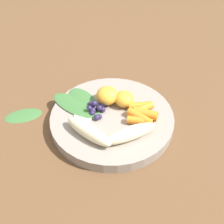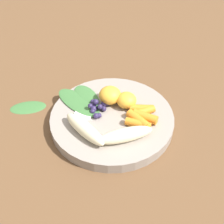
{
  "view_description": "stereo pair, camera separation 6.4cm",
  "coord_description": "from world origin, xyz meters",
  "px_view_note": "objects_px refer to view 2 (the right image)",
  "views": [
    {
      "loc": [
        -0.37,
        0.29,
        0.47
      ],
      "look_at": [
        0.0,
        0.0,
        0.03
      ],
      "focal_mm": 47.54,
      "sensor_mm": 36.0,
      "label": 1
    },
    {
      "loc": [
        -0.4,
        0.24,
        0.47
      ],
      "look_at": [
        0.0,
        0.0,
        0.03
      ],
      "focal_mm": 47.54,
      "sensor_mm": 36.0,
      "label": 2
    }
  ],
  "objects_px": {
    "banana_peeled_left": "(125,135)",
    "orange_segment_near": "(110,95)",
    "banana_peeled_right": "(85,129)",
    "kale_leaf_stray": "(28,107)",
    "bowl": "(112,119)"
  },
  "relations": [
    {
      "from": "banana_peeled_right",
      "to": "orange_segment_near",
      "type": "bearing_deg",
      "value": 110.69
    },
    {
      "from": "bowl",
      "to": "banana_peeled_left",
      "type": "xyz_separation_m",
      "value": [
        -0.07,
        0.01,
        0.03
      ]
    },
    {
      "from": "banana_peeled_left",
      "to": "orange_segment_near",
      "type": "relative_size",
      "value": 2.28
    },
    {
      "from": "kale_leaf_stray",
      "to": "banana_peeled_right",
      "type": "bearing_deg",
      "value": 134.07
    },
    {
      "from": "orange_segment_near",
      "to": "kale_leaf_stray",
      "type": "bearing_deg",
      "value": 57.92
    },
    {
      "from": "orange_segment_near",
      "to": "bowl",
      "type": "bearing_deg",
      "value": 154.89
    },
    {
      "from": "bowl",
      "to": "banana_peeled_right",
      "type": "xyz_separation_m",
      "value": [
        -0.02,
        0.08,
        0.03
      ]
    },
    {
      "from": "banana_peeled_left",
      "to": "bowl",
      "type": "bearing_deg",
      "value": 93.38
    },
    {
      "from": "bowl",
      "to": "banana_peeled_right",
      "type": "height_order",
      "value": "banana_peeled_right"
    },
    {
      "from": "orange_segment_near",
      "to": "kale_leaf_stray",
      "type": "xyz_separation_m",
      "value": [
        0.1,
        0.17,
        -0.04
      ]
    },
    {
      "from": "banana_peeled_left",
      "to": "banana_peeled_right",
      "type": "distance_m",
      "value": 0.08
    },
    {
      "from": "kale_leaf_stray",
      "to": "banana_peeled_left",
      "type": "bearing_deg",
      "value": 141.83
    },
    {
      "from": "banana_peeled_left",
      "to": "kale_leaf_stray",
      "type": "relative_size",
      "value": 1.36
    },
    {
      "from": "kale_leaf_stray",
      "to": "bowl",
      "type": "bearing_deg",
      "value": 155.96
    },
    {
      "from": "orange_segment_near",
      "to": "banana_peeled_left",
      "type": "bearing_deg",
      "value": 163.89
    }
  ]
}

